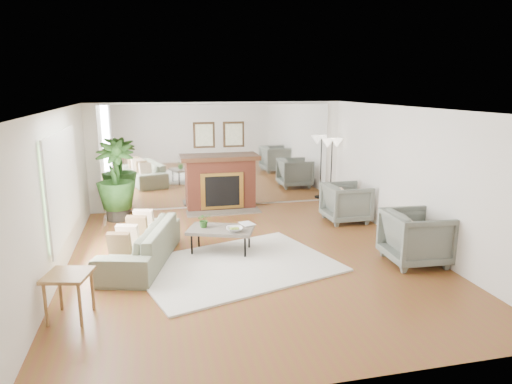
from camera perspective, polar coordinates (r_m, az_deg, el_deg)
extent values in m
plane|color=brown|center=(7.87, -0.68, -8.17)|extent=(7.00, 7.00, 0.00)
cube|color=white|center=(7.48, -23.69, -0.41)|extent=(0.02, 7.00, 2.50)
cube|color=white|center=(8.64, 19.06, 1.66)|extent=(0.02, 7.00, 2.50)
cube|color=white|center=(10.89, -4.65, 4.56)|extent=(6.00, 0.02, 2.50)
cube|color=silver|center=(10.87, -4.63, 4.55)|extent=(5.40, 0.04, 2.40)
cube|color=#B2E09E|center=(7.84, -23.03, 0.98)|extent=(0.04, 2.40, 1.50)
cube|color=brown|center=(10.80, -4.42, 0.99)|extent=(1.60, 0.40, 1.20)
cube|color=gold|center=(10.62, -4.24, 0.13)|extent=(1.00, 0.04, 0.85)
cube|color=black|center=(10.60, -4.22, 0.10)|extent=(0.80, 0.04, 0.70)
cube|color=#665B50|center=(10.60, -4.08, -2.49)|extent=(1.70, 0.55, 0.03)
cube|color=#432615|center=(10.67, -4.46, 4.23)|extent=(1.85, 0.46, 0.10)
cube|color=black|center=(10.72, -6.51, 7.08)|extent=(0.50, 0.04, 0.60)
cube|color=black|center=(10.82, -2.80, 7.21)|extent=(0.50, 0.04, 0.60)
cube|color=white|center=(7.48, -2.50, -9.21)|extent=(3.55, 2.97, 0.03)
cube|color=#665B50|center=(7.98, -4.42, -4.73)|extent=(1.27, 1.00, 0.06)
cylinder|color=black|center=(7.95, -8.03, -6.59)|extent=(0.03, 0.03, 0.39)
cylinder|color=black|center=(7.76, -1.38, -6.96)|extent=(0.03, 0.03, 0.39)
cylinder|color=black|center=(8.37, -7.18, -5.55)|extent=(0.03, 0.03, 0.39)
cylinder|color=black|center=(8.19, -0.87, -5.87)|extent=(0.03, 0.03, 0.39)
imported|color=gray|center=(7.79, -14.22, -6.31)|extent=(1.41, 2.34, 0.64)
imported|color=slate|center=(10.00, 11.23, -1.31)|extent=(0.91, 0.89, 0.82)
imported|color=slate|center=(7.95, 19.41, -5.36)|extent=(1.02, 0.99, 0.88)
cube|color=olive|center=(6.18, -22.49, -9.58)|extent=(0.63, 0.63, 0.04)
cylinder|color=olive|center=(6.20, -24.83, -12.67)|extent=(0.04, 0.04, 0.57)
cylinder|color=olive|center=(6.04, -21.14, -13.02)|extent=(0.04, 0.04, 0.57)
cylinder|color=olive|center=(6.55, -23.27, -11.15)|extent=(0.04, 0.04, 0.57)
cylinder|color=olive|center=(6.39, -19.77, -11.43)|extent=(0.04, 0.04, 0.57)
cylinder|color=black|center=(10.42, -16.86, -2.37)|extent=(0.50, 0.50, 0.36)
imported|color=#346826|center=(10.25, -17.16, 1.97)|extent=(0.91, 0.91, 1.47)
cylinder|color=black|center=(11.47, 9.23, -1.40)|extent=(0.28, 0.28, 0.04)
cylinder|color=black|center=(11.31, 9.37, 2.36)|extent=(0.03, 0.03, 1.57)
cone|color=#F3E5CE|center=(11.15, 8.94, 6.06)|extent=(0.29, 0.29, 0.22)
cone|color=#F3E5CE|center=(11.24, 10.07, 6.08)|extent=(0.29, 0.29, 0.22)
imported|color=#346826|center=(8.02, -6.52, -3.49)|extent=(0.27, 0.24, 0.26)
imported|color=olive|center=(7.79, -2.71, -4.68)|extent=(0.32, 0.32, 0.07)
imported|color=olive|center=(8.11, -1.76, -4.11)|extent=(0.28, 0.34, 0.02)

